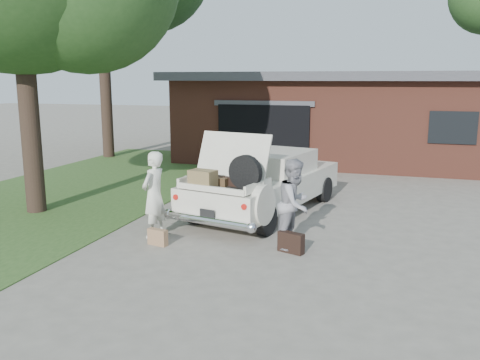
% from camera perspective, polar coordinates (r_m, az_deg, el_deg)
% --- Properties ---
extents(ground, '(90.00, 90.00, 0.00)m').
position_cam_1_polar(ground, '(9.77, -1.07, -7.00)').
color(ground, gray).
rests_on(ground, ground).
extents(grass_strip, '(6.00, 16.00, 0.02)m').
position_cam_1_polar(grass_strip, '(14.83, -17.76, -1.14)').
color(grass_strip, '#2D4C1E').
rests_on(grass_strip, ground).
extents(house, '(12.80, 7.80, 3.30)m').
position_cam_1_polar(house, '(20.40, 12.01, 7.14)').
color(house, brown).
rests_on(house, ground).
extents(sedan, '(2.90, 5.21, 1.98)m').
position_cam_1_polar(sedan, '(11.77, 2.79, -0.20)').
color(sedan, beige).
rests_on(sedan, ground).
extents(woman_left, '(0.48, 0.66, 1.70)m').
position_cam_1_polar(woman_left, '(10.04, -9.65, -1.63)').
color(woman_left, silver).
rests_on(woman_left, ground).
extents(woman_right, '(0.82, 0.94, 1.66)m').
position_cam_1_polar(woman_right, '(9.32, 6.17, -2.66)').
color(woman_right, gray).
rests_on(woman_right, ground).
extents(suitcase_left, '(0.42, 0.21, 0.31)m').
position_cam_1_polar(suitcase_left, '(9.69, -9.23, -6.35)').
color(suitcase_left, '#A07551').
rests_on(suitcase_left, ground).
extents(suitcase_right, '(0.51, 0.31, 0.37)m').
position_cam_1_polar(suitcase_right, '(9.20, 5.75, -7.00)').
color(suitcase_right, black).
rests_on(suitcase_right, ground).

